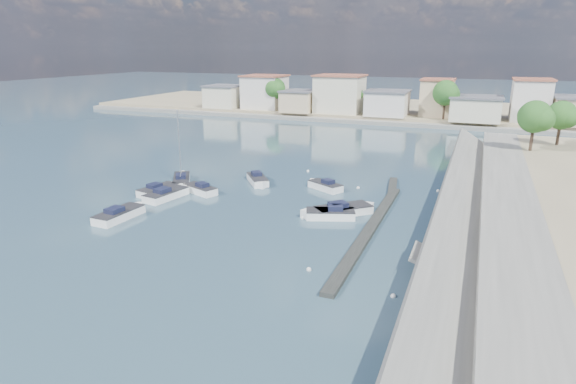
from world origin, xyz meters
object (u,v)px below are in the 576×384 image
(motorboat_g, at_px, (258,180))
(sailboat, at_px, (182,179))
(motorboat_b, at_px, (160,190))
(motorboat_e, at_px, (168,194))
(motorboat_c, at_px, (199,189))
(motorboat_f, at_px, (324,186))
(motorboat_h, at_px, (346,210))
(motorboat_a, at_px, (121,214))
(motorboat_d, at_px, (328,214))

(motorboat_g, height_order, sailboat, sailboat)
(motorboat_b, relative_size, motorboat_e, 0.92)
(motorboat_e, distance_m, motorboat_g, 10.97)
(motorboat_c, height_order, motorboat_f, same)
(motorboat_e, bearing_deg, motorboat_h, 6.07)
(motorboat_b, bearing_deg, motorboat_a, -79.56)
(motorboat_h, xyz_separation_m, sailboat, (-21.25, 3.58, 0.04))
(motorboat_d, bearing_deg, motorboat_a, -158.41)
(motorboat_f, bearing_deg, motorboat_c, -152.69)
(motorboat_a, height_order, motorboat_c, same)
(motorboat_e, distance_m, motorboat_h, 19.34)
(motorboat_c, height_order, motorboat_g, same)
(motorboat_a, relative_size, motorboat_c, 1.21)
(motorboat_g, bearing_deg, motorboat_a, -113.69)
(motorboat_b, bearing_deg, motorboat_f, 26.68)
(motorboat_d, relative_size, motorboat_g, 1.08)
(motorboat_d, xyz_separation_m, motorboat_e, (-17.95, -0.17, 0.00))
(motorboat_b, height_order, motorboat_c, same)
(motorboat_b, xyz_separation_m, sailboat, (-0.18, 4.53, 0.04))
(motorboat_h, bearing_deg, motorboat_d, -124.33)
(motorboat_g, bearing_deg, motorboat_f, 4.45)
(motorboat_g, bearing_deg, motorboat_d, -37.13)
(motorboat_e, bearing_deg, motorboat_f, 32.63)
(motorboat_b, distance_m, motorboat_c, 4.31)
(motorboat_b, bearing_deg, motorboat_e, -30.81)
(sailboat, bearing_deg, motorboat_c, -33.66)
(motorboat_c, xyz_separation_m, sailboat, (-4.10, 2.73, 0.04))
(sailboat, bearing_deg, motorboat_e, -70.28)
(motorboat_a, distance_m, motorboat_f, 22.25)
(motorboat_a, relative_size, motorboat_g, 1.21)
(motorboat_c, xyz_separation_m, motorboat_h, (17.15, -0.85, -0.00))
(motorboat_c, xyz_separation_m, motorboat_d, (15.87, -2.72, -0.00))
(motorboat_g, distance_m, sailboat, 9.18)
(motorboat_c, height_order, sailboat, sailboat)
(motorboat_e, bearing_deg, motorboat_b, 149.19)
(motorboat_f, distance_m, motorboat_h, 8.65)
(motorboat_a, xyz_separation_m, motorboat_c, (2.42, 9.96, 0.00))
(motorboat_a, height_order, motorboat_g, same)
(motorboat_d, xyz_separation_m, sailboat, (-19.97, 5.45, 0.04))
(motorboat_g, xyz_separation_m, motorboat_h, (12.62, -6.71, -0.00))
(motorboat_d, bearing_deg, motorboat_c, 170.27)
(motorboat_e, height_order, motorboat_f, same)
(motorboat_b, relative_size, sailboat, 0.59)
(motorboat_a, relative_size, motorboat_b, 1.08)
(motorboat_a, xyz_separation_m, motorboat_h, (19.56, 9.11, -0.00))
(motorboat_c, distance_m, motorboat_d, 16.10)
(motorboat_a, distance_m, motorboat_c, 10.25)
(motorboat_d, bearing_deg, sailboat, 164.73)
(motorboat_b, xyz_separation_m, motorboat_g, (8.45, 7.66, 0.00))
(motorboat_d, bearing_deg, motorboat_e, -179.46)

